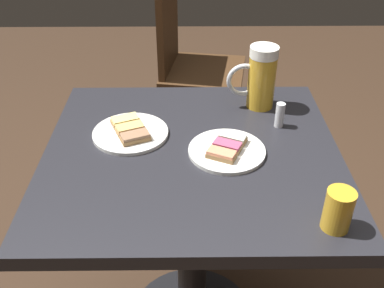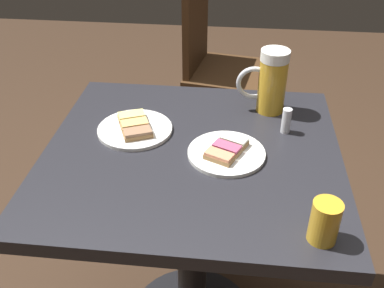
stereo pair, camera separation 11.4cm
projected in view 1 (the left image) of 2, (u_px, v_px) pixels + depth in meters
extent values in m
cylinder|color=black|center=(192.00, 249.00, 1.35)|extent=(0.09, 0.09, 0.70)
cube|color=#232328|center=(192.00, 156.00, 1.16)|extent=(0.76, 0.71, 0.04)
cylinder|color=white|center=(227.00, 151.00, 1.14)|extent=(0.20, 0.20, 0.01)
cube|color=#9E7547|center=(232.00, 139.00, 1.16)|extent=(0.08, 0.06, 0.01)
cube|color=white|center=(233.00, 136.00, 1.16)|extent=(0.08, 0.06, 0.01)
cube|color=#9E7547|center=(227.00, 147.00, 1.13)|extent=(0.08, 0.06, 0.01)
cube|color=#BC4C70|center=(227.00, 144.00, 1.13)|extent=(0.08, 0.06, 0.01)
cube|color=#9E7547|center=(221.00, 156.00, 1.10)|extent=(0.08, 0.06, 0.01)
cube|color=#EA8E66|center=(221.00, 152.00, 1.10)|extent=(0.08, 0.06, 0.01)
cylinder|color=white|center=(131.00, 133.00, 1.21)|extent=(0.20, 0.20, 0.01)
cube|color=#9E7547|center=(125.00, 122.00, 1.24)|extent=(0.09, 0.07, 0.01)
cube|color=#EFE07A|center=(125.00, 119.00, 1.23)|extent=(0.08, 0.06, 0.01)
cube|color=#9E7547|center=(130.00, 130.00, 1.20)|extent=(0.09, 0.07, 0.01)
cube|color=#E5B266|center=(130.00, 127.00, 1.20)|extent=(0.08, 0.06, 0.01)
cube|color=#9E7547|center=(135.00, 138.00, 1.17)|extent=(0.09, 0.07, 0.01)
cube|color=#997051|center=(135.00, 135.00, 1.16)|extent=(0.08, 0.06, 0.01)
cylinder|color=gold|center=(261.00, 82.00, 1.30)|extent=(0.08, 0.08, 0.16)
cylinder|color=white|center=(264.00, 52.00, 1.25)|extent=(0.08, 0.08, 0.03)
torus|color=silver|center=(244.00, 80.00, 1.29)|extent=(0.10, 0.02, 0.10)
cylinder|color=gold|center=(338.00, 210.00, 0.90)|extent=(0.06, 0.06, 0.09)
cylinder|color=silver|center=(280.00, 115.00, 1.23)|extent=(0.03, 0.03, 0.07)
cylinder|color=#472D19|center=(231.00, 135.00, 2.14)|extent=(0.03, 0.03, 0.44)
cylinder|color=#472D19|center=(236.00, 103.00, 2.40)|extent=(0.03, 0.03, 0.44)
cylinder|color=#472D19|center=(166.00, 129.00, 2.18)|extent=(0.03, 0.03, 0.44)
cylinder|color=#472D19|center=(178.00, 98.00, 2.44)|extent=(0.03, 0.03, 0.44)
cube|color=#472D19|center=(204.00, 72.00, 2.16)|extent=(0.44, 0.44, 0.04)
cube|color=#472D19|center=(168.00, 22.00, 2.05)|extent=(0.09, 0.34, 0.45)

